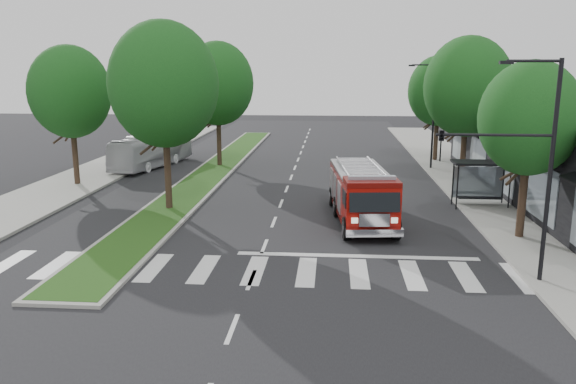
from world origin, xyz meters
name	(u,v)px	position (x,y,z in m)	size (l,w,h in m)	color
ground	(264,246)	(0.00, 0.00, 0.00)	(140.00, 140.00, 0.00)	black
sidewalk_right	(493,198)	(12.50, 10.00, 0.07)	(5.00, 80.00, 0.15)	gray
sidewalk_left	(56,191)	(-14.50, 10.00, 0.07)	(5.00, 80.00, 0.15)	gray
median	(215,170)	(-6.00, 18.00, 0.08)	(3.00, 50.00, 0.15)	gray
storefront_row	(576,159)	(17.00, 10.00, 2.50)	(8.00, 30.00, 5.00)	black
bus_shelter	(481,171)	(11.20, 8.15, 2.04)	(3.20, 1.60, 2.61)	black
tree_right_near	(530,119)	(11.50, 2.00, 5.51)	(4.40, 4.40, 8.05)	black
tree_right_mid	(468,87)	(11.50, 14.00, 6.49)	(5.60, 5.60, 9.72)	black
tree_right_far	(439,91)	(11.50, 24.00, 5.84)	(5.00, 5.00, 8.73)	black
tree_median_near	(164,85)	(-6.00, 6.00, 6.81)	(5.80, 5.80, 10.16)	black
tree_median_far	(218,84)	(-6.00, 20.00, 6.49)	(5.60, 5.60, 9.72)	black
tree_left_mid	(70,92)	(-14.00, 12.00, 6.16)	(5.20, 5.20, 9.16)	black
streetlight_right_near	(526,156)	(9.61, -3.50, 4.67)	(4.08, 0.22, 8.00)	black
streetlight_right_far	(432,111)	(10.35, 20.00, 4.48)	(2.11, 0.20, 8.00)	black
fire_engine	(361,194)	(4.42, 4.64, 1.40)	(3.33, 8.61, 2.91)	#570704
city_bus	(152,150)	(-11.28, 19.60, 1.31)	(2.21, 9.44, 2.63)	silver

